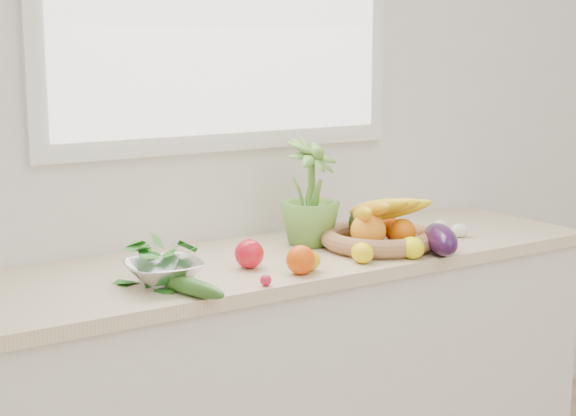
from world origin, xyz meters
TOP-DOWN VIEW (x-y plane):
  - back_wall at (0.00, 2.25)m, footprint 4.50×0.02m
  - counter_cabinet at (0.00, 1.95)m, footprint 2.20×0.58m
  - countertop at (0.00, 1.95)m, footprint 2.24×0.62m
  - orange_loose at (-0.04, 1.72)m, footprint 0.11×0.11m
  - lemon_a at (0.35, 1.69)m, footprint 0.07×0.09m
  - lemon_b at (0.18, 1.73)m, footprint 0.07×0.08m
  - lemon_c at (-0.01, 1.74)m, footprint 0.10×0.10m
  - apple at (-0.13, 1.86)m, footprint 0.11×0.11m
  - ginger at (0.43, 1.81)m, footprint 0.12×0.05m
  - garlic_a at (0.35, 1.85)m, footprint 0.06×0.06m
  - garlic_b at (0.69, 1.94)m, footprint 0.06×0.06m
  - garlic_c at (0.68, 1.83)m, footprint 0.07×0.07m
  - eggplant at (0.46, 1.68)m, footprint 0.19×0.25m
  - cucumber at (-0.40, 1.70)m, footprint 0.11×0.26m
  - radish at (-0.19, 1.67)m, footprint 0.04×0.04m
  - potted_herb at (0.19, 2.01)m, footprint 0.26×0.26m
  - fruit_basket at (0.35, 1.86)m, footprint 0.44×0.44m
  - colander_with_spinach at (-0.42, 1.82)m, footprint 0.23×0.23m

SIDE VIEW (x-z plane):
  - counter_cabinet at x=0.00m, z-range 0.00..0.86m
  - countertop at x=0.00m, z-range 0.86..0.90m
  - radish at x=-0.19m, z-range 0.90..0.93m
  - ginger at x=0.43m, z-range 0.90..0.94m
  - garlic_b at x=0.69m, z-range 0.90..0.94m
  - garlic_a at x=0.35m, z-range 0.90..0.94m
  - cucumber at x=-0.40m, z-range 0.90..0.95m
  - garlic_c at x=0.68m, z-range 0.90..0.95m
  - lemon_c at x=-0.01m, z-range 0.90..0.96m
  - lemon_b at x=0.18m, z-range 0.90..0.96m
  - lemon_a at x=0.35m, z-range 0.90..0.97m
  - orange_loose at x=-0.04m, z-range 0.90..0.98m
  - apple at x=-0.13m, z-range 0.90..0.99m
  - eggplant at x=0.46m, z-range 0.90..0.99m
  - fruit_basket at x=0.35m, z-range 0.86..1.05m
  - colander_with_spinach at x=-0.42m, z-range 0.90..1.01m
  - potted_herb at x=0.19m, z-range 0.90..1.25m
  - back_wall at x=0.00m, z-range 0.00..2.70m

